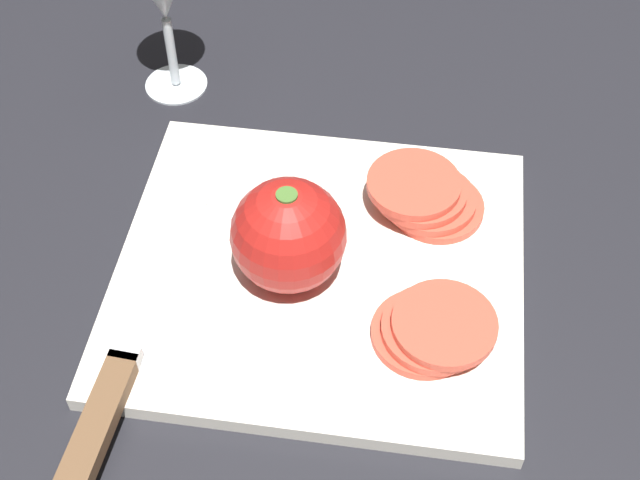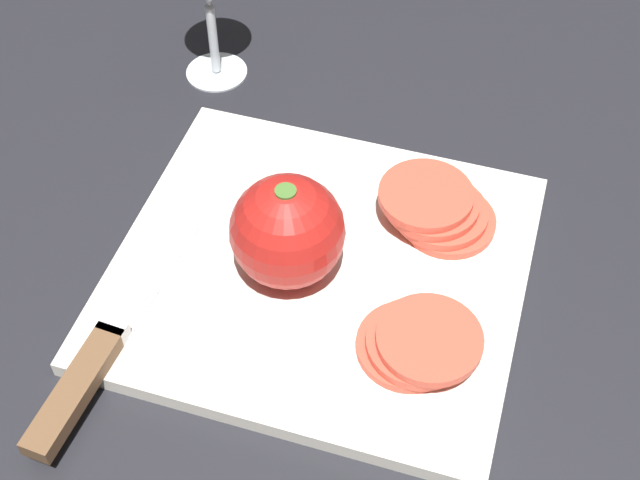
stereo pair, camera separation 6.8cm
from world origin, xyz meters
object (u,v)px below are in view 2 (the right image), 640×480
(whole_tomato, at_px, (287,231))
(tomato_slice_stack_far, at_px, (437,208))
(knife, at_px, (100,353))
(tomato_slice_stack_near, at_px, (419,342))

(whole_tomato, xyz_separation_m, tomato_slice_stack_far, (-0.10, -0.08, -0.03))
(knife, height_order, tomato_slice_stack_far, tomato_slice_stack_far)
(whole_tomato, bearing_deg, tomato_slice_stack_near, 158.23)
(tomato_slice_stack_near, relative_size, tomato_slice_stack_far, 0.93)
(whole_tomato, bearing_deg, knife, 48.61)
(tomato_slice_stack_near, bearing_deg, whole_tomato, -21.77)
(whole_tomato, height_order, tomato_slice_stack_far, whole_tomato)
(whole_tomato, distance_m, tomato_slice_stack_near, 0.13)
(tomato_slice_stack_near, bearing_deg, knife, 18.38)
(whole_tomato, distance_m, knife, 0.16)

